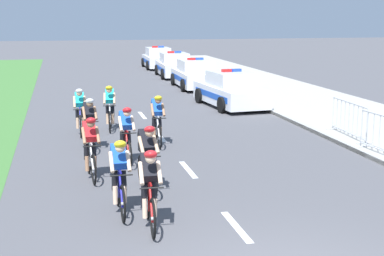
{
  "coord_description": "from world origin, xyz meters",
  "views": [
    {
      "loc": [
        -3.03,
        -6.86,
        3.82
      ],
      "look_at": [
        0.05,
        6.35,
        1.1
      ],
      "focal_mm": 53.27,
      "sensor_mm": 36.0,
      "label": 1
    }
  ],
  "objects_px": {
    "police_car_second": "(195,75)",
    "cyclist_fourth": "(90,147)",
    "cyclist_fifth": "(126,134)",
    "cyclist_second": "(119,175)",
    "cyclist_eighth": "(80,111)",
    "cyclist_ninth": "(110,107)",
    "cyclist_third": "(147,157)",
    "cyclist_lead": "(150,187)",
    "cyclist_sixth": "(89,123)",
    "police_car_nearest": "(230,91)",
    "crowd_barrier_rear": "(349,119)",
    "police_car_furthest": "(158,59)",
    "police_car_third": "(174,66)",
    "cyclist_seventh": "(157,119)"
  },
  "relations": [
    {
      "from": "police_car_second",
      "to": "cyclist_fourth",
      "type": "bearing_deg",
      "value": -111.62
    },
    {
      "from": "cyclist_fourth",
      "to": "cyclist_fifth",
      "type": "height_order",
      "value": "same"
    },
    {
      "from": "cyclist_second",
      "to": "cyclist_eighth",
      "type": "bearing_deg",
      "value": 93.36
    },
    {
      "from": "cyclist_ninth",
      "to": "cyclist_third",
      "type": "bearing_deg",
      "value": -88.55
    },
    {
      "from": "cyclist_lead",
      "to": "cyclist_ninth",
      "type": "distance_m",
      "value": 9.18
    },
    {
      "from": "cyclist_fourth",
      "to": "cyclist_ninth",
      "type": "bearing_deg",
      "value": 80.51
    },
    {
      "from": "cyclist_sixth",
      "to": "police_car_nearest",
      "type": "relative_size",
      "value": 0.38
    },
    {
      "from": "police_car_second",
      "to": "crowd_barrier_rear",
      "type": "distance_m",
      "value": 13.5
    },
    {
      "from": "police_car_second",
      "to": "cyclist_third",
      "type": "bearing_deg",
      "value": -106.73
    },
    {
      "from": "police_car_furthest",
      "to": "police_car_third",
      "type": "bearing_deg",
      "value": -90.0
    },
    {
      "from": "cyclist_seventh",
      "to": "crowd_barrier_rear",
      "type": "height_order",
      "value": "cyclist_seventh"
    },
    {
      "from": "cyclist_fifth",
      "to": "police_car_second",
      "type": "relative_size",
      "value": 0.39
    },
    {
      "from": "cyclist_lead",
      "to": "police_car_second",
      "type": "relative_size",
      "value": 0.39
    },
    {
      "from": "cyclist_third",
      "to": "crowd_barrier_rear",
      "type": "distance_m",
      "value": 7.81
    },
    {
      "from": "cyclist_sixth",
      "to": "cyclist_seventh",
      "type": "bearing_deg",
      "value": 3.46
    },
    {
      "from": "cyclist_sixth",
      "to": "crowd_barrier_rear",
      "type": "xyz_separation_m",
      "value": [
        7.83,
        -0.51,
        -0.14
      ]
    },
    {
      "from": "police_car_furthest",
      "to": "cyclist_third",
      "type": "bearing_deg",
      "value": -100.22
    },
    {
      "from": "police_car_nearest",
      "to": "cyclist_eighth",
      "type": "bearing_deg",
      "value": -145.76
    },
    {
      "from": "cyclist_fifth",
      "to": "cyclist_seventh",
      "type": "xyz_separation_m",
      "value": [
        1.14,
        1.89,
        0.0
      ]
    },
    {
      "from": "cyclist_third",
      "to": "cyclist_fourth",
      "type": "xyz_separation_m",
      "value": [
        -1.14,
        1.28,
        0.0
      ]
    },
    {
      "from": "cyclist_sixth",
      "to": "police_car_nearest",
      "type": "height_order",
      "value": "police_car_nearest"
    },
    {
      "from": "cyclist_eighth",
      "to": "police_car_nearest",
      "type": "relative_size",
      "value": 0.38
    },
    {
      "from": "cyclist_lead",
      "to": "police_car_furthest",
      "type": "xyz_separation_m",
      "value": [
        5.45,
        30.81,
        -0.11
      ]
    },
    {
      "from": "cyclist_fourth",
      "to": "police_car_third",
      "type": "xyz_separation_m",
      "value": [
        6.3,
        21.45,
        -0.11
      ]
    },
    {
      "from": "cyclist_fifth",
      "to": "crowd_barrier_rear",
      "type": "relative_size",
      "value": 0.74
    },
    {
      "from": "cyclist_ninth",
      "to": "crowd_barrier_rear",
      "type": "bearing_deg",
      "value": -24.81
    },
    {
      "from": "cyclist_seventh",
      "to": "crowd_barrier_rear",
      "type": "xyz_separation_m",
      "value": [
        5.85,
        -0.63,
        -0.14
      ]
    },
    {
      "from": "cyclist_third",
      "to": "cyclist_eighth",
      "type": "relative_size",
      "value": 1.0
    },
    {
      "from": "cyclist_second",
      "to": "police_car_nearest",
      "type": "distance_m",
      "value": 13.42
    },
    {
      "from": "cyclist_fourth",
      "to": "cyclist_seventh",
      "type": "xyz_separation_m",
      "value": [
        2.11,
        3.13,
        0.0
      ]
    },
    {
      "from": "crowd_barrier_rear",
      "to": "cyclist_fifth",
      "type": "bearing_deg",
      "value": -169.73
    },
    {
      "from": "cyclist_sixth",
      "to": "crowd_barrier_rear",
      "type": "height_order",
      "value": "cyclist_sixth"
    },
    {
      "from": "police_car_furthest",
      "to": "crowd_barrier_rear",
      "type": "height_order",
      "value": "police_car_furthest"
    },
    {
      "from": "cyclist_fourth",
      "to": "police_car_second",
      "type": "xyz_separation_m",
      "value": [
        6.3,
        15.9,
        -0.11
      ]
    },
    {
      "from": "police_car_furthest",
      "to": "cyclist_lead",
      "type": "bearing_deg",
      "value": -100.03
    },
    {
      "from": "cyclist_lead",
      "to": "police_car_nearest",
      "type": "height_order",
      "value": "police_car_nearest"
    },
    {
      "from": "cyclist_fifth",
      "to": "cyclist_sixth",
      "type": "height_order",
      "value": "same"
    },
    {
      "from": "cyclist_ninth",
      "to": "police_car_second",
      "type": "bearing_deg",
      "value": 62.26
    },
    {
      "from": "cyclist_fifth",
      "to": "cyclist_fourth",
      "type": "bearing_deg",
      "value": -128.32
    },
    {
      "from": "cyclist_sixth",
      "to": "cyclist_ninth",
      "type": "relative_size",
      "value": 1.0
    },
    {
      "from": "cyclist_sixth",
      "to": "cyclist_ninth",
      "type": "distance_m",
      "value": 2.85
    },
    {
      "from": "cyclist_fourth",
      "to": "police_car_third",
      "type": "bearing_deg",
      "value": 73.63
    },
    {
      "from": "police_car_furthest",
      "to": "cyclist_fifth",
      "type": "bearing_deg",
      "value": -101.52
    },
    {
      "from": "police_car_third",
      "to": "cyclist_second",
      "type": "bearing_deg",
      "value": -103.8
    },
    {
      "from": "cyclist_third",
      "to": "cyclist_sixth",
      "type": "relative_size",
      "value": 1.0
    },
    {
      "from": "cyclist_eighth",
      "to": "crowd_barrier_rear",
      "type": "height_order",
      "value": "cyclist_eighth"
    },
    {
      "from": "police_car_nearest",
      "to": "police_car_second",
      "type": "height_order",
      "value": "same"
    },
    {
      "from": "cyclist_second",
      "to": "crowd_barrier_rear",
      "type": "relative_size",
      "value": 0.74
    },
    {
      "from": "crowd_barrier_rear",
      "to": "police_car_furthest",
      "type": "bearing_deg",
      "value": 93.83
    },
    {
      "from": "police_car_second",
      "to": "police_car_furthest",
      "type": "bearing_deg",
      "value": 90.0
    }
  ]
}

